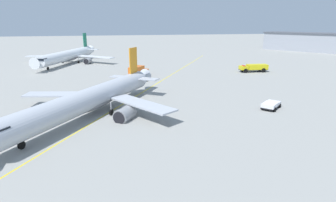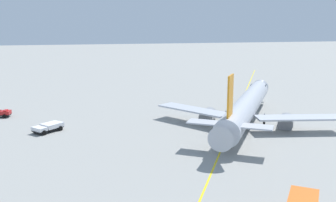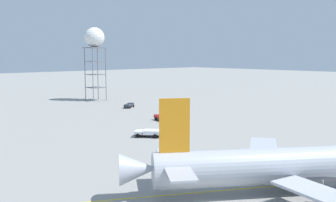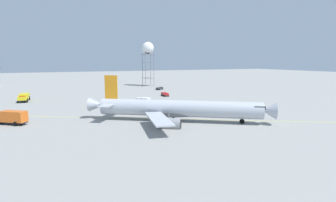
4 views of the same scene
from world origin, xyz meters
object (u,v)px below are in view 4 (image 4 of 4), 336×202
at_px(ops_pickup_truck, 165,94).
at_px(fire_tender_truck, 24,97).
at_px(baggage_truck_truck, 159,88).
at_px(pushback_tug_truck, 143,99).
at_px(catering_truck_truck, 11,117).
at_px(radar_tower, 148,49).
at_px(airliner_main, 177,109).

bearing_deg(ops_pickup_truck, fire_tender_truck, -89.24).
bearing_deg(ops_pickup_truck, baggage_truck_truck, 171.13).
bearing_deg(pushback_tug_truck, fire_tender_truck, 24.92).
bearing_deg(fire_tender_truck, catering_truck_truck, 3.03).
distance_m(ops_pickup_truck, radar_tower, 49.55).
distance_m(fire_tender_truck, radar_tower, 73.58).
xyz_separation_m(ops_pickup_truck, catering_truck_truck, (51.97, 31.54, 0.86)).
height_order(airliner_main, pushback_tug_truck, airliner_main).
distance_m(catering_truck_truck, fire_tender_truck, 38.87).
relative_size(airliner_main, fire_tender_truck, 4.05).
bearing_deg(radar_tower, ops_pickup_truck, 77.78).
bearing_deg(baggage_truck_truck, ops_pickup_truck, -140.34).
bearing_deg(baggage_truck_truck, airliner_main, -142.19).
bearing_deg(baggage_truck_truck, pushback_tug_truck, -154.00).
xyz_separation_m(baggage_truck_truck, radar_tower, (-2.26, -21.53, 19.45)).
relative_size(airliner_main, baggage_truck_truck, 8.45).
xyz_separation_m(fire_tender_truck, baggage_truck_truck, (-58.40, -15.73, -0.82)).
xyz_separation_m(ops_pickup_truck, radar_tower, (-9.65, -44.57, 19.36)).
bearing_deg(ops_pickup_truck, pushback_tug_truck, -42.75).
distance_m(ops_pickup_truck, catering_truck_truck, 60.80).
xyz_separation_m(airliner_main, ops_pickup_truck, (-16.57, -44.12, -2.06)).
bearing_deg(airliner_main, pushback_tug_truck, 118.43).
xyz_separation_m(airliner_main, baggage_truck_truck, (-23.96, -67.16, -2.15)).
bearing_deg(catering_truck_truck, baggage_truck_truck, -99.28).
xyz_separation_m(catering_truck_truck, pushback_tug_truck, (-39.00, -21.29, -0.86)).
xyz_separation_m(fire_tender_truck, radar_tower, (-60.65, -37.26, 18.64)).
distance_m(airliner_main, pushback_tug_truck, 34.12).
height_order(airliner_main, baggage_truck_truck, airliner_main).
height_order(airliner_main, fire_tender_truck, airliner_main).
relative_size(pushback_tug_truck, baggage_truck_truck, 1.16).
distance_m(ops_pickup_truck, fire_tender_truck, 51.53).
height_order(catering_truck_truck, pushback_tug_truck, catering_truck_truck).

